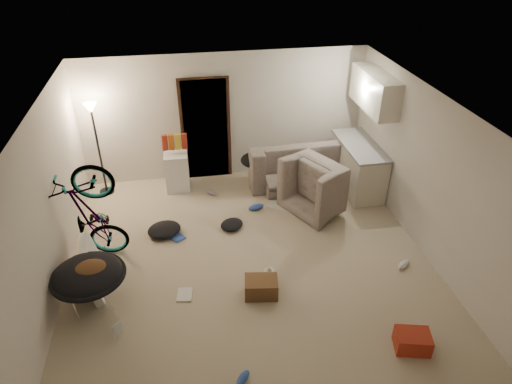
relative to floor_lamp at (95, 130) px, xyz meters
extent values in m
cube|color=#B8A98D|center=(2.40, -2.65, -1.32)|extent=(5.50, 6.00, 0.02)
cube|color=white|center=(2.40, -2.65, 1.20)|extent=(5.50, 6.00, 0.02)
cube|color=beige|center=(2.40, 0.36, -0.06)|extent=(5.50, 0.02, 2.50)
cube|color=beige|center=(-0.36, -2.65, -0.06)|extent=(0.02, 6.00, 2.50)
cube|color=beige|center=(5.16, -2.65, -0.06)|extent=(0.02, 6.00, 2.50)
cube|color=black|center=(2.00, 0.32, -0.29)|extent=(0.85, 0.10, 2.04)
cube|color=black|center=(2.00, 0.29, -0.29)|extent=(0.97, 0.04, 2.10)
cylinder|color=black|center=(0.00, 0.00, -1.29)|extent=(0.28, 0.28, 0.03)
cylinder|color=black|center=(0.00, 0.00, -0.46)|extent=(0.04, 0.04, 1.70)
cone|color=#FFE0A5|center=(0.00, 0.00, 0.41)|extent=(0.24, 0.24, 0.18)
cube|color=beige|center=(4.83, -0.65, -0.87)|extent=(0.60, 1.50, 0.88)
cube|color=gray|center=(4.83, -0.65, -0.41)|extent=(0.64, 1.54, 0.04)
cube|color=beige|center=(4.96, -0.65, 0.64)|extent=(0.38, 1.40, 0.65)
imported|color=#333A33|center=(3.84, -0.20, -0.99)|extent=(2.21, 0.92, 0.64)
imported|color=#333A33|center=(4.04, -1.17, -0.95)|extent=(1.37, 1.43, 0.72)
imported|color=black|center=(0.10, -2.04, -0.84)|extent=(1.82, 0.91, 1.02)
imported|color=maroon|center=(0.44, -3.72, -1.30)|extent=(0.25, 0.25, 0.02)
cube|color=white|center=(1.38, -0.10, -0.93)|extent=(0.45, 0.45, 0.75)
cube|color=maroon|center=(1.21, -0.10, -0.31)|extent=(0.11, 0.09, 0.30)
cube|color=#B55816|center=(1.33, -0.10, -0.31)|extent=(0.11, 0.08, 0.30)
cube|color=yellow|center=(1.45, -0.10, -0.31)|extent=(0.11, 0.08, 0.30)
cube|color=maroon|center=(1.57, -0.10, -0.31)|extent=(0.10, 0.08, 0.30)
cylinder|color=silver|center=(0.13, -3.04, -1.08)|extent=(0.66, 0.66, 0.46)
ellipsoid|color=black|center=(0.13, -3.04, -0.79)|extent=(0.92, 0.92, 0.39)
torus|color=black|center=(0.13, -3.04, -0.79)|extent=(1.00, 1.00, 0.07)
ellipsoid|color=#51321B|center=(0.18, -3.07, -0.68)|extent=(0.55, 0.48, 0.22)
ellipsoid|color=black|center=(2.89, -0.20, -0.77)|extent=(0.56, 0.46, 0.28)
cube|color=silver|center=(0.10, -2.66, -0.99)|extent=(0.36, 0.99, 0.65)
cube|color=brown|center=(2.44, -3.26, -1.17)|extent=(0.51, 0.40, 0.26)
cube|color=maroon|center=(4.11, -4.51, -1.19)|extent=(0.48, 0.40, 0.24)
cylinder|color=beige|center=(2.61, -2.95, -1.23)|extent=(0.15, 0.15, 0.15)
cone|color=beige|center=(2.61, -2.95, -1.13)|extent=(0.08, 0.08, 0.06)
cube|color=#B2B0A4|center=(3.30, -1.04, -1.30)|extent=(0.71, 0.68, 0.01)
cube|color=#3154B2|center=(1.29, -1.71, -1.29)|extent=(0.32, 0.33, 0.03)
cube|color=silver|center=(1.36, -3.10, -1.29)|extent=(0.25, 0.30, 0.03)
ellipsoid|color=#3154B2|center=(2.75, -1.12, -1.25)|extent=(0.32, 0.20, 0.11)
ellipsoid|color=slate|center=(1.99, -0.46, -1.26)|extent=(0.23, 0.25, 0.09)
ellipsoid|color=#3154B2|center=(1.97, -4.61, -1.26)|extent=(0.23, 0.25, 0.09)
ellipsoid|color=white|center=(4.70, -3.06, -1.26)|extent=(0.27, 0.23, 0.10)
ellipsoid|color=black|center=(1.09, -1.58, -1.22)|extent=(0.67, 0.62, 0.18)
ellipsoid|color=black|center=(2.24, -1.60, -1.24)|extent=(0.54, 0.54, 0.12)
camera|label=1|loc=(1.53, -7.95, 3.34)|focal=32.00mm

